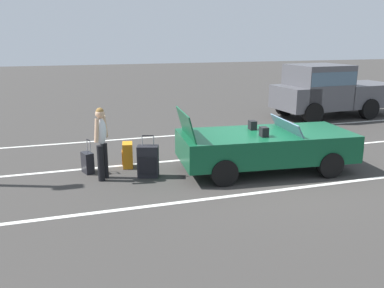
{
  "coord_description": "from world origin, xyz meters",
  "views": [
    {
      "loc": [
        -4.5,
        -8.44,
        3.16
      ],
      "look_at": [
        -1.79,
        0.18,
        0.75
      ],
      "focal_mm": 37.92,
      "sensor_mm": 36.0,
      "label": 1
    }
  ],
  "objects_px": {
    "convertible_car": "(273,146)",
    "suitcase_medium_bright": "(128,155)",
    "parked_pickup_truck_near": "(327,90)",
    "suitcase_large_black": "(148,161)",
    "traveler_person": "(101,140)",
    "suitcase_small_carryon": "(88,163)"
  },
  "relations": [
    {
      "from": "suitcase_small_carryon",
      "to": "traveler_person",
      "type": "distance_m",
      "value": 0.94
    },
    {
      "from": "convertible_car",
      "to": "suitcase_medium_bright",
      "type": "distance_m",
      "value": 3.57
    },
    {
      "from": "suitcase_large_black",
      "to": "traveler_person",
      "type": "relative_size",
      "value": 0.59
    },
    {
      "from": "suitcase_medium_bright",
      "to": "traveler_person",
      "type": "height_order",
      "value": "traveler_person"
    },
    {
      "from": "suitcase_large_black",
      "to": "parked_pickup_truck_near",
      "type": "relative_size",
      "value": 0.19
    },
    {
      "from": "suitcase_medium_bright",
      "to": "traveler_person",
      "type": "bearing_deg",
      "value": 56.52
    },
    {
      "from": "convertible_car",
      "to": "suitcase_large_black",
      "type": "xyz_separation_m",
      "value": [
        -3.0,
        0.37,
        -0.22
      ]
    },
    {
      "from": "suitcase_large_black",
      "to": "convertible_car",
      "type": "bearing_deg",
      "value": 100.17
    },
    {
      "from": "suitcase_large_black",
      "to": "parked_pickup_truck_near",
      "type": "bearing_deg",
      "value": 138.25
    },
    {
      "from": "convertible_car",
      "to": "suitcase_small_carryon",
      "type": "height_order",
      "value": "convertible_car"
    },
    {
      "from": "suitcase_large_black",
      "to": "suitcase_medium_bright",
      "type": "distance_m",
      "value": 0.93
    },
    {
      "from": "convertible_car",
      "to": "traveler_person",
      "type": "xyz_separation_m",
      "value": [
        -4.0,
        0.52,
        0.34
      ]
    },
    {
      "from": "parked_pickup_truck_near",
      "to": "suitcase_medium_bright",
      "type": "bearing_deg",
      "value": 21.84
    },
    {
      "from": "suitcase_large_black",
      "to": "suitcase_small_carryon",
      "type": "distance_m",
      "value": 1.5
    },
    {
      "from": "parked_pickup_truck_near",
      "to": "traveler_person",
      "type": "bearing_deg",
      "value": 23.83
    },
    {
      "from": "suitcase_medium_bright",
      "to": "traveler_person",
      "type": "relative_size",
      "value": 0.38
    },
    {
      "from": "traveler_person",
      "to": "parked_pickup_truck_near",
      "type": "bearing_deg",
      "value": 58.05
    },
    {
      "from": "suitcase_small_carryon",
      "to": "parked_pickup_truck_near",
      "type": "height_order",
      "value": "parked_pickup_truck_near"
    },
    {
      "from": "suitcase_small_carryon",
      "to": "convertible_car",
      "type": "bearing_deg",
      "value": 147.2
    },
    {
      "from": "suitcase_large_black",
      "to": "parked_pickup_truck_near",
      "type": "xyz_separation_m",
      "value": [
        8.24,
        4.94,
        0.74
      ]
    },
    {
      "from": "traveler_person",
      "to": "parked_pickup_truck_near",
      "type": "relative_size",
      "value": 0.32
    },
    {
      "from": "convertible_car",
      "to": "suitcase_small_carryon",
      "type": "distance_m",
      "value": 4.46
    }
  ]
}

